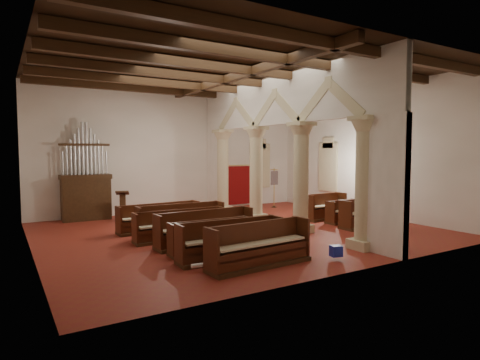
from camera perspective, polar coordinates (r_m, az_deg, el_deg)
name	(u,v)px	position (r m, az deg, el deg)	size (l,w,h in m)	color
floor	(238,230)	(15.39, -0.25, -7.18)	(14.00, 14.00, 0.00)	maroon
ceiling	(238,71)	(15.39, -0.26, 15.30)	(14.00, 14.00, 0.00)	black
wall_back	(177,152)	(20.48, -8.93, 4.01)	(14.00, 0.02, 6.00)	white
wall_front	(362,152)	(10.42, 17.00, 3.89)	(14.00, 0.02, 6.00)	white
wall_left	(28,152)	(12.98, -27.89, 3.60)	(0.02, 12.00, 6.00)	white
wall_right	(367,152)	(19.63, 17.60, 3.87)	(0.02, 12.00, 6.00)	white
ceiling_beams	(238,75)	(15.36, -0.26, 14.64)	(13.80, 11.80, 0.30)	#3E2613
arcade	(277,137)	(16.11, 5.28, 6.05)	(0.90, 11.90, 6.00)	beige
window_right_a	(393,170)	(18.68, 20.97, 1.34)	(0.03, 1.00, 2.20)	#377C65
window_right_b	(328,167)	(21.37, 12.47, 1.82)	(0.03, 1.00, 2.20)	#377C65
window_back	(260,166)	(22.84, 2.81, 2.05)	(1.00, 0.03, 2.20)	#377C65
pipe_organ	(86,189)	(18.81, -21.08, -1.18)	(2.10, 0.85, 4.40)	#3E2613
lectern	(123,208)	(18.00, -16.31, -3.90)	(0.65, 0.69, 1.34)	#3B2612
dossal_curtain	(238,185)	(22.05, -0.35, -0.71)	(1.80, 0.07, 2.17)	maroon
processional_banner	(274,193)	(21.62, 4.88, -1.90)	(0.49, 0.62, 2.13)	#3E2613
hymnal_box_a	(336,251)	(11.57, 13.49, -9.78)	(0.30, 0.25, 0.30)	navy
hymnal_box_b	(274,238)	(12.99, 4.90, -8.22)	(0.28, 0.23, 0.28)	#163497
hymnal_box_c	(246,226)	(14.97, 0.86, -6.52)	(0.30, 0.24, 0.30)	navy
tube_heater_a	(268,258)	(10.91, 4.00, -11.03)	(0.09, 0.09, 0.87)	white
tube_heater_b	(212,264)	(10.39, -4.05, -11.80)	(0.11, 0.11, 1.07)	white
nave_pew_0	(260,252)	(10.65, 2.82, -10.16)	(3.06, 0.98, 1.15)	#3E2613
nave_pew_1	(231,246)	(11.30, -1.29, -9.42)	(3.11, 0.86, 1.11)	#3E2613
nave_pew_2	(211,242)	(12.08, -4.10, -8.76)	(2.59, 0.72, 0.97)	#3E2613
nave_pew_3	(205,233)	(13.06, -4.94, -7.59)	(3.35, 0.89, 1.11)	#3E2613
nave_pew_4	(181,230)	(13.91, -8.46, -7.02)	(3.19, 0.69, 1.02)	#3E2613
nave_pew_5	(181,225)	(14.54, -8.34, -6.38)	(3.18, 0.78, 1.13)	#3E2613
nave_pew_6	(159,222)	(15.57, -11.38, -5.84)	(3.22, 0.91, 1.04)	#3E2613
aisle_pew_0	(366,218)	(16.67, 17.45, -5.16)	(2.31, 0.77, 1.14)	#3E2613
aisle_pew_1	(343,215)	(17.50, 14.51, -4.86)	(1.64, 0.67, 0.96)	#3E2613
aisle_pew_2	(325,211)	(18.21, 12.05, -4.29)	(2.10, 0.86, 1.14)	#3E2613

